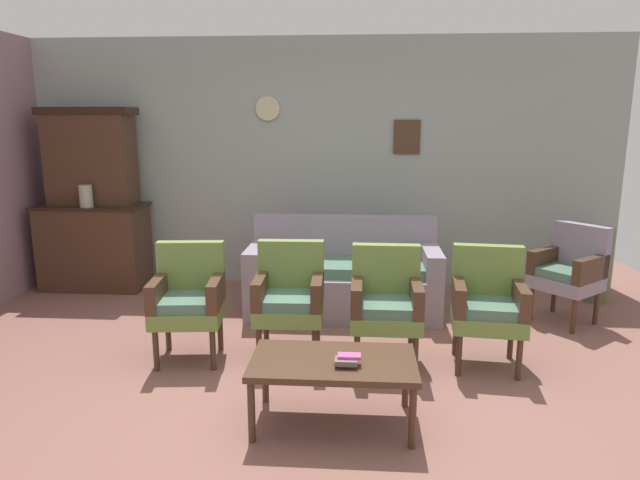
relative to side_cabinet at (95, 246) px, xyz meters
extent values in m
plane|color=#84564C|center=(2.50, -2.25, -0.47)|extent=(7.68, 7.68, 0.00)
cube|color=#939E99|center=(2.50, 0.38, 0.88)|extent=(6.40, 0.06, 2.70)
cube|color=#472D1E|center=(3.40, 0.33, 1.18)|extent=(0.28, 0.02, 0.36)
cylinder|color=beige|center=(1.90, 0.33, 1.48)|extent=(0.26, 0.03, 0.26)
cube|color=#472D1E|center=(0.00, 0.00, -0.02)|extent=(1.10, 0.52, 0.90)
cube|color=black|center=(0.00, 0.00, 0.45)|extent=(1.16, 0.55, 0.03)
cube|color=#472D1E|center=(0.00, 0.08, 0.94)|extent=(0.90, 0.36, 0.95)
cube|color=black|center=(0.00, 0.08, 1.45)|extent=(0.99, 0.38, 0.08)
cylinder|color=#9CA388|center=(0.04, -0.17, 0.58)|extent=(0.14, 0.14, 0.23)
cube|color=gray|center=(2.76, -0.66, -0.26)|extent=(1.81, 0.81, 0.42)
cube|color=gray|center=(2.76, -0.34, 0.19)|extent=(1.80, 0.17, 0.48)
cube|color=gray|center=(3.58, -0.67, 0.07)|extent=(0.16, 0.80, 0.24)
cube|color=gray|center=(1.94, -0.66, 0.07)|extent=(0.16, 0.80, 0.24)
cube|color=#4C705B|center=(3.28, -0.70, 0.00)|extent=(0.47, 0.56, 0.10)
cube|color=#4C705B|center=(2.76, -0.70, 0.00)|extent=(0.47, 0.56, 0.10)
cube|color=#4C705B|center=(2.24, -0.70, 0.00)|extent=(0.47, 0.56, 0.10)
cube|color=olive|center=(1.60, -1.82, -0.09)|extent=(0.57, 0.53, 0.12)
cube|color=#4C705B|center=(1.60, -1.84, 0.00)|extent=(0.48, 0.45, 0.10)
cube|color=olive|center=(1.58, -1.62, 0.20)|extent=(0.53, 0.15, 0.46)
cube|color=#472D1E|center=(1.82, -1.80, 0.08)|extent=(0.13, 0.49, 0.22)
cube|color=#472D1E|center=(1.38, -1.84, 0.08)|extent=(0.13, 0.49, 0.22)
cylinder|color=#472D1E|center=(1.83, -1.99, -0.31)|extent=(0.04, 0.04, 0.32)
cylinder|color=#472D1E|center=(1.41, -2.03, -0.31)|extent=(0.04, 0.04, 0.32)
cylinder|color=#472D1E|center=(1.79, -1.61, -0.31)|extent=(0.04, 0.04, 0.32)
cylinder|color=#472D1E|center=(1.37, -1.65, -0.31)|extent=(0.04, 0.04, 0.32)
cube|color=olive|center=(2.37, -1.72, -0.09)|extent=(0.53, 0.49, 0.12)
cube|color=#4C705B|center=(2.37, -1.74, 0.00)|extent=(0.45, 0.42, 0.10)
cube|color=olive|center=(2.37, -1.52, 0.20)|extent=(0.52, 0.11, 0.46)
cube|color=#472D1E|center=(2.59, -1.72, 0.08)|extent=(0.09, 0.48, 0.22)
cube|color=#472D1E|center=(2.15, -1.73, 0.08)|extent=(0.09, 0.48, 0.22)
cylinder|color=#472D1E|center=(2.58, -1.91, -0.31)|extent=(0.04, 0.04, 0.32)
cylinder|color=#472D1E|center=(2.16, -1.92, -0.31)|extent=(0.04, 0.04, 0.32)
cylinder|color=#472D1E|center=(2.58, -1.53, -0.31)|extent=(0.04, 0.04, 0.32)
cylinder|color=#472D1E|center=(2.16, -1.54, -0.31)|extent=(0.04, 0.04, 0.32)
cube|color=olive|center=(3.11, -1.82, -0.09)|extent=(0.52, 0.48, 0.12)
cube|color=#4C705B|center=(3.11, -1.84, 0.00)|extent=(0.45, 0.41, 0.10)
cube|color=olive|center=(3.11, -1.62, 0.20)|extent=(0.52, 0.10, 0.46)
cube|color=#472D1E|center=(3.33, -1.82, 0.08)|extent=(0.08, 0.48, 0.22)
cube|color=#472D1E|center=(2.89, -1.81, 0.08)|extent=(0.08, 0.48, 0.22)
cylinder|color=#472D1E|center=(3.32, -2.01, -0.31)|extent=(0.04, 0.04, 0.32)
cylinder|color=#472D1E|center=(2.90, -2.00, -0.31)|extent=(0.04, 0.04, 0.32)
cylinder|color=#472D1E|center=(3.32, -1.63, -0.31)|extent=(0.04, 0.04, 0.32)
cylinder|color=#472D1E|center=(2.90, -1.62, -0.31)|extent=(0.04, 0.04, 0.32)
cube|color=olive|center=(3.87, -1.79, -0.09)|extent=(0.57, 0.53, 0.12)
cube|color=#4C705B|center=(3.87, -1.81, 0.00)|extent=(0.48, 0.45, 0.10)
cube|color=olive|center=(3.89, -1.59, 0.20)|extent=(0.53, 0.15, 0.46)
cube|color=#472D1E|center=(4.09, -1.81, 0.08)|extent=(0.13, 0.49, 0.22)
cube|color=#472D1E|center=(3.65, -1.76, 0.08)|extent=(0.13, 0.49, 0.22)
cylinder|color=#472D1E|center=(4.06, -2.00, -0.31)|extent=(0.04, 0.04, 0.32)
cylinder|color=#472D1E|center=(3.64, -1.95, -0.31)|extent=(0.04, 0.04, 0.32)
cylinder|color=#472D1E|center=(4.10, -1.62, -0.31)|extent=(0.04, 0.04, 0.32)
cylinder|color=#472D1E|center=(3.68, -1.58, -0.31)|extent=(0.04, 0.04, 0.32)
cube|color=gray|center=(4.79, -0.77, -0.09)|extent=(0.70, 0.71, 0.12)
cube|color=#4C705B|center=(4.77, -0.78, 0.00)|extent=(0.60, 0.60, 0.10)
cube|color=gray|center=(4.94, -0.64, 0.20)|extent=(0.41, 0.46, 0.46)
cube|color=#472D1E|center=(4.93, -0.93, 0.08)|extent=(0.42, 0.37, 0.22)
cube|color=#472D1E|center=(4.65, -0.60, 0.08)|extent=(0.42, 0.37, 0.22)
cylinder|color=#472D1E|center=(4.78, -1.05, -0.31)|extent=(0.04, 0.04, 0.32)
cylinder|color=#472D1E|center=(4.51, -0.73, -0.31)|extent=(0.04, 0.04, 0.32)
cylinder|color=#472D1E|center=(5.07, -0.80, -0.31)|extent=(0.04, 0.04, 0.32)
cylinder|color=#472D1E|center=(4.80, -0.48, -0.31)|extent=(0.04, 0.04, 0.32)
cube|color=#472D1E|center=(2.76, -2.67, -0.07)|extent=(1.00, 0.56, 0.04)
cylinder|color=#472D1E|center=(2.30, -2.43, -0.28)|extent=(0.04, 0.04, 0.38)
cylinder|color=#472D1E|center=(3.22, -2.43, -0.28)|extent=(0.04, 0.04, 0.38)
cylinder|color=#472D1E|center=(2.30, -2.91, -0.28)|extent=(0.04, 0.04, 0.38)
cylinder|color=#472D1E|center=(3.22, -2.91, -0.28)|extent=(0.04, 0.04, 0.38)
cube|color=tan|center=(2.84, -2.74, -0.04)|extent=(0.10, 0.07, 0.02)
cube|color=#695E5A|center=(2.84, -2.77, -0.01)|extent=(0.13, 0.09, 0.03)
cube|color=#D44990|center=(2.85, -2.74, 0.01)|extent=(0.14, 0.07, 0.02)
cylinder|color=#5E6440|center=(5.35, -0.10, -0.08)|extent=(0.25, 0.25, 0.77)
camera|label=1|loc=(2.90, -5.82, 1.37)|focal=31.44mm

